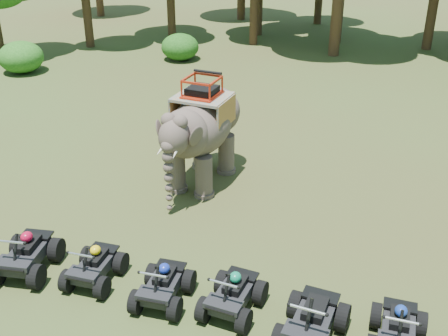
{
  "coord_description": "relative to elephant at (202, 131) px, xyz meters",
  "views": [
    {
      "loc": [
        4.25,
        -11.66,
        8.72
      ],
      "look_at": [
        0.0,
        1.2,
        1.9
      ],
      "focal_mm": 45.0,
      "sensor_mm": 36.0,
      "label": 1
    }
  ],
  "objects": [
    {
      "name": "ground",
      "position": [
        1.57,
        -3.69,
        -1.79
      ],
      "size": [
        110.0,
        110.0,
        0.0
      ],
      "primitive_type": "plane",
      "color": "#47381E",
      "rests_on": "ground"
    },
    {
      "name": "atv_4",
      "position": [
        4.73,
        -6.12,
        -1.12
      ],
      "size": [
        1.46,
        1.91,
        1.34
      ],
      "primitive_type": null,
      "rotation": [
        0.0,
        0.0,
        -0.08
      ],
      "color": "black",
      "rests_on": "ground"
    },
    {
      "name": "atv_3",
      "position": [
        2.86,
        -5.77,
        -1.19
      ],
      "size": [
        1.32,
        1.72,
        1.2
      ],
      "primitive_type": null,
      "rotation": [
        0.0,
        0.0,
        -0.09
      ],
      "color": "black",
      "rests_on": "ground"
    },
    {
      "name": "atv_5",
      "position": [
        6.47,
        -5.76,
        -1.19
      ],
      "size": [
        1.18,
        1.62,
        1.19
      ],
      "primitive_type": null,
      "rotation": [
        0.0,
        0.0,
        0.01
      ],
      "color": "black",
      "rests_on": "ground"
    },
    {
      "name": "atv_0",
      "position": [
        -2.49,
        -5.96,
        -1.14
      ],
      "size": [
        1.54,
        1.93,
        1.3
      ],
      "primitive_type": null,
      "rotation": [
        0.0,
        0.0,
        0.16
      ],
      "color": "black",
      "rests_on": "ground"
    },
    {
      "name": "atv_1",
      "position": [
        -0.68,
        -5.78,
        -1.21
      ],
      "size": [
        1.18,
        1.59,
        1.15
      ],
      "primitive_type": null,
      "rotation": [
        0.0,
        0.0,
        0.03
      ],
      "color": "black",
      "rests_on": "ground"
    },
    {
      "name": "elephant",
      "position": [
        0.0,
        0.0,
        0.0
      ],
      "size": [
        2.23,
        4.41,
        3.58
      ],
      "primitive_type": null,
      "rotation": [
        0.0,
        0.0,
        -0.08
      ],
      "color": "#4A3F36",
      "rests_on": "ground"
    },
    {
      "name": "atv_2",
      "position": [
        1.22,
        -5.95,
        -1.21
      ],
      "size": [
        1.24,
        1.64,
        1.17
      ],
      "primitive_type": null,
      "rotation": [
        0.0,
        0.0,
        0.06
      ],
      "color": "black",
      "rests_on": "ground"
    }
  ]
}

